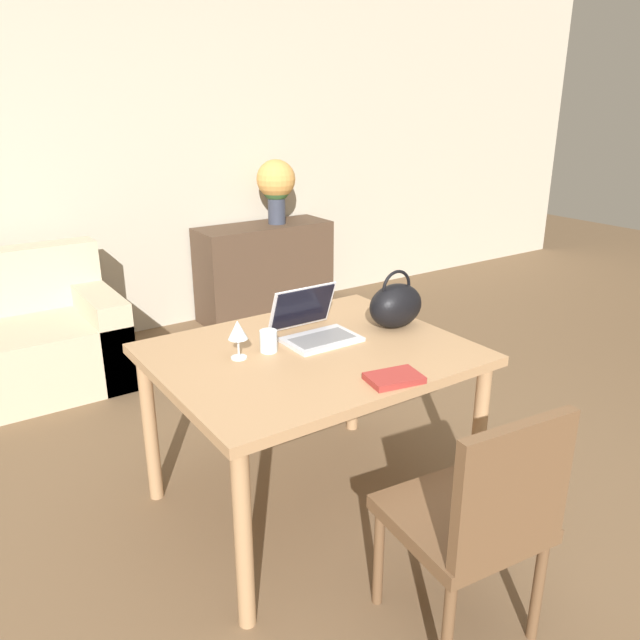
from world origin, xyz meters
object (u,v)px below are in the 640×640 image
object	(u,v)px
drinking_glass	(269,341)
wine_glass	(238,331)
handbag	(396,305)
flower_vase	(276,184)
chair	(478,515)
laptop	(312,324)

from	to	relation	value
drinking_glass	wine_glass	distance (m)	0.15
handbag	flower_vase	distance (m)	2.40
chair	wine_glass	world-z (taller)	wine_glass
drinking_glass	flower_vase	xyz separation A→B (m)	(1.34, 2.21, 0.28)
laptop	flower_vase	world-z (taller)	flower_vase
drinking_glass	wine_glass	world-z (taller)	wine_glass
chair	drinking_glass	bearing A→B (deg)	106.52
chair	drinking_glass	size ratio (longest dim) A/B	9.68
wine_glass	drinking_glass	bearing A→B (deg)	-1.91
chair	handbag	distance (m)	1.06
chair	handbag	bearing A→B (deg)	70.82
chair	wine_glass	xyz separation A→B (m)	(-0.31, 0.98, 0.37)
handbag	chair	bearing A→B (deg)	-115.16
chair	wine_glass	size ratio (longest dim) A/B	5.48
laptop	handbag	distance (m)	0.39
laptop	drinking_glass	world-z (taller)	laptop
chair	laptop	bearing A→B (deg)	92.85
chair	flower_vase	xyz separation A→B (m)	(1.16, 3.18, 0.58)
handbag	flower_vase	xyz separation A→B (m)	(0.73, 2.27, 0.22)
laptop	flower_vase	distance (m)	2.45
wine_glass	flower_vase	size ratio (longest dim) A/B	0.32
drinking_glass	flower_vase	world-z (taller)	flower_vase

